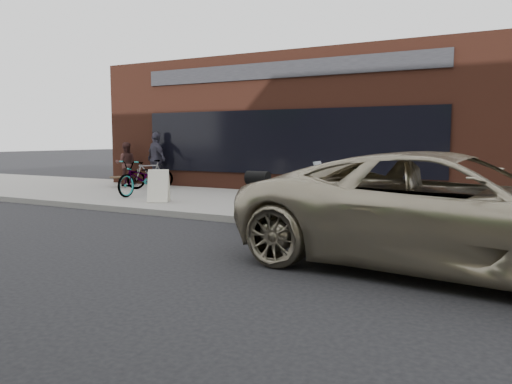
{
  "coord_description": "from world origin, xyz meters",
  "views": [
    {
      "loc": [
        4.74,
        -5.06,
        1.8
      ],
      "look_at": [
        0.53,
        2.76,
        0.85
      ],
      "focal_mm": 35.0,
      "sensor_mm": 36.0,
      "label": 1
    }
  ],
  "objects_px": {
    "minivan": "(451,212)",
    "bicycle_rear": "(150,174)",
    "bicycle_front": "(141,178)",
    "cafe_patron_right": "(157,159)",
    "motorcycle": "(283,199)",
    "cafe_patron_left": "(126,163)",
    "sandwich_sign": "(159,186)",
    "cafe_table": "(119,177)"
  },
  "relations": [
    {
      "from": "minivan",
      "to": "bicycle_rear",
      "type": "bearing_deg",
      "value": 65.92
    },
    {
      "from": "bicycle_front",
      "to": "cafe_patron_right",
      "type": "xyz_separation_m",
      "value": [
        -1.42,
        2.43,
        0.43
      ]
    },
    {
      "from": "bicycle_rear",
      "to": "motorcycle",
      "type": "bearing_deg",
      "value": 1.21
    },
    {
      "from": "minivan",
      "to": "bicycle_rear",
      "type": "height_order",
      "value": "minivan"
    },
    {
      "from": "minivan",
      "to": "cafe_patron_right",
      "type": "distance_m",
      "value": 12.3
    },
    {
      "from": "motorcycle",
      "to": "bicycle_front",
      "type": "relative_size",
      "value": 1.11
    },
    {
      "from": "cafe_patron_right",
      "to": "minivan",
      "type": "bearing_deg",
      "value": 171.23
    },
    {
      "from": "bicycle_rear",
      "to": "cafe_patron_left",
      "type": "relative_size",
      "value": 1.04
    },
    {
      "from": "cafe_patron_left",
      "to": "bicycle_front",
      "type": "bearing_deg",
      "value": 99.09
    },
    {
      "from": "minivan",
      "to": "sandwich_sign",
      "type": "relative_size",
      "value": 6.86
    },
    {
      "from": "motorcycle",
      "to": "cafe_patron_right",
      "type": "bearing_deg",
      "value": 147.01
    },
    {
      "from": "bicycle_rear",
      "to": "cafe_table",
      "type": "distance_m",
      "value": 1.25
    },
    {
      "from": "cafe_patron_left",
      "to": "cafe_patron_right",
      "type": "relative_size",
      "value": 0.81
    },
    {
      "from": "motorcycle",
      "to": "cafe_patron_left",
      "type": "relative_size",
      "value": 1.43
    },
    {
      "from": "cafe_patron_left",
      "to": "cafe_table",
      "type": "bearing_deg",
      "value": 80.62
    },
    {
      "from": "minivan",
      "to": "cafe_patron_left",
      "type": "height_order",
      "value": "cafe_patron_left"
    },
    {
      "from": "bicycle_rear",
      "to": "sandwich_sign",
      "type": "height_order",
      "value": "bicycle_rear"
    },
    {
      "from": "minivan",
      "to": "cafe_table",
      "type": "relative_size",
      "value": 9.13
    },
    {
      "from": "motorcycle",
      "to": "cafe_table",
      "type": "xyz_separation_m",
      "value": [
        -7.93,
        3.77,
        -0.11
      ]
    },
    {
      "from": "cafe_patron_right",
      "to": "sandwich_sign",
      "type": "bearing_deg",
      "value": 153.18
    },
    {
      "from": "minivan",
      "to": "sandwich_sign",
      "type": "height_order",
      "value": "minivan"
    },
    {
      "from": "bicycle_front",
      "to": "sandwich_sign",
      "type": "distance_m",
      "value": 1.76
    },
    {
      "from": "cafe_table",
      "to": "minivan",
      "type": "bearing_deg",
      "value": -26.1
    },
    {
      "from": "cafe_table",
      "to": "sandwich_sign",
      "type": "bearing_deg",
      "value": -33.46
    },
    {
      "from": "motorcycle",
      "to": "bicycle_front",
      "type": "height_order",
      "value": "motorcycle"
    },
    {
      "from": "sandwich_sign",
      "to": "cafe_patron_right",
      "type": "relative_size",
      "value": 0.45
    },
    {
      "from": "motorcycle",
      "to": "bicycle_front",
      "type": "distance_m",
      "value": 6.11
    },
    {
      "from": "motorcycle",
      "to": "cafe_patron_left",
      "type": "distance_m",
      "value": 9.73
    },
    {
      "from": "cafe_patron_left",
      "to": "motorcycle",
      "type": "bearing_deg",
      "value": 110.53
    },
    {
      "from": "motorcycle",
      "to": "sandwich_sign",
      "type": "relative_size",
      "value": 2.55
    },
    {
      "from": "sandwich_sign",
      "to": "cafe_patron_left",
      "type": "relative_size",
      "value": 0.56
    },
    {
      "from": "motorcycle",
      "to": "sandwich_sign",
      "type": "bearing_deg",
      "value": 163.44
    },
    {
      "from": "cafe_table",
      "to": "cafe_patron_left",
      "type": "xyz_separation_m",
      "value": [
        -0.57,
        0.95,
        0.42
      ]
    },
    {
      "from": "cafe_table",
      "to": "cafe_patron_left",
      "type": "height_order",
      "value": "cafe_patron_left"
    },
    {
      "from": "motorcycle",
      "to": "cafe_patron_right",
      "type": "xyz_separation_m",
      "value": [
        -7.08,
        4.72,
        0.5
      ]
    },
    {
      "from": "cafe_patron_left",
      "to": "cafe_patron_right",
      "type": "bearing_deg",
      "value": 139.56
    },
    {
      "from": "sandwich_sign",
      "to": "bicycle_rear",
      "type": "bearing_deg",
      "value": 105.74
    },
    {
      "from": "motorcycle",
      "to": "sandwich_sign",
      "type": "height_order",
      "value": "motorcycle"
    },
    {
      "from": "cafe_table",
      "to": "bicycle_front",
      "type": "bearing_deg",
      "value": -33.02
    },
    {
      "from": "minivan",
      "to": "bicycle_rear",
      "type": "xyz_separation_m",
      "value": [
        -10.07,
        5.69,
        -0.19
      ]
    },
    {
      "from": "motorcycle",
      "to": "cafe_table",
      "type": "relative_size",
      "value": 3.4
    },
    {
      "from": "cafe_patron_left",
      "to": "sandwich_sign",
      "type": "bearing_deg",
      "value": 101.11
    }
  ]
}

